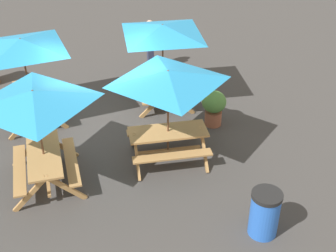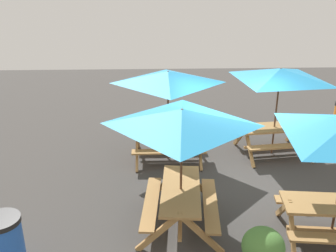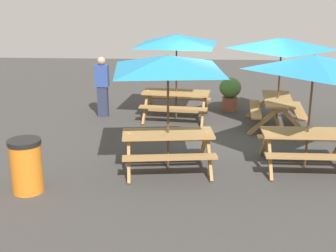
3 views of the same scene
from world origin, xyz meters
name	(u,v)px [view 1 (image 1 of 3)]	position (x,y,z in m)	size (l,w,h in m)	color
ground_plane	(107,134)	(0.00, 0.00, 0.00)	(24.00, 24.00, 0.00)	#3D3A38
picnic_table_0	(22,50)	(1.27, 1.76, 1.99)	(2.81, 2.81, 2.34)	#A87A44
picnic_table_1	(168,84)	(-1.38, -1.23, 1.99)	(2.17, 2.17, 2.34)	#A87A44
picnic_table_2	(35,104)	(-1.51, 1.56, 1.99)	(2.01, 2.01, 2.34)	#A87A44
picnic_table_3	(163,36)	(1.25, -1.82, 1.99)	(2.81, 2.81, 2.34)	#A87A44
trash_bin_blue	(265,213)	(-4.19, -2.35, 0.49)	(0.59, 0.59, 0.98)	blue
potted_plant_0	(214,106)	(-0.28, -2.77, 0.56)	(0.63, 0.63, 0.97)	#935138
person_standing	(150,44)	(3.30, -1.96, 0.89)	(0.37, 0.24, 1.67)	#2D334C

